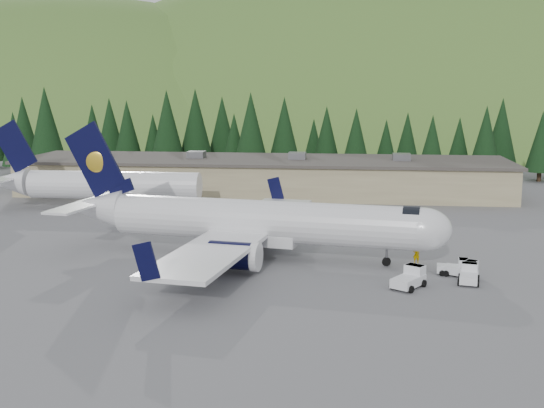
{
  "coord_description": "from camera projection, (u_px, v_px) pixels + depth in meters",
  "views": [
    {
      "loc": [
        7.71,
        -60.72,
        15.7
      ],
      "look_at": [
        0.0,
        6.0,
        4.0
      ],
      "focal_mm": 45.0,
      "sensor_mm": 36.0,
      "label": 1
    }
  ],
  "objects": [
    {
      "name": "baggage_tug_a",
      "position": [
        456.0,
        267.0,
        57.21
      ],
      "size": [
        2.73,
        1.8,
        1.39
      ],
      "rotation": [
        0.0,
        0.0,
        -0.1
      ],
      "color": "white",
      "rests_on": "ground"
    },
    {
      "name": "baggage_tug_d",
      "position": [
        410.0,
        278.0,
        53.62
      ],
      "size": [
        3.03,
        3.46,
        1.66
      ],
      "rotation": [
        0.0,
        0.0,
        0.99
      ],
      "color": "white",
      "rests_on": "ground"
    },
    {
      "name": "ramp_worker",
      "position": [
        416.0,
        254.0,
        60.86
      ],
      "size": [
        0.68,
        0.52,
        1.67
      ],
      "primitive_type": "imported",
      "rotation": [
        0.0,
        0.0,
        3.36
      ],
      "color": "#DEAC00",
      "rests_on": "ground"
    },
    {
      "name": "hills",
      "position": [
        461.0,
        334.0,
        274.12
      ],
      "size": [
        614.0,
        330.0,
        300.0
      ],
      "color": "#3D6523",
      "rests_on": "ground"
    },
    {
      "name": "tree_line",
      "position": [
        241.0,
        132.0,
        121.86
      ],
      "size": [
        112.64,
        18.46,
        14.29
      ],
      "color": "black",
      "rests_on": "ground"
    },
    {
      "name": "baggage_tug_c",
      "position": [
        469.0,
        275.0,
        54.95
      ],
      "size": [
        2.06,
        2.94,
        1.46
      ],
      "rotation": [
        0.0,
        0.0,
        1.38
      ],
      "color": "white",
      "rests_on": "ground"
    },
    {
      "name": "baggage_tug_b",
      "position": [
        463.0,
        269.0,
        56.54
      ],
      "size": [
        3.04,
        2.58,
        1.45
      ],
      "rotation": [
        0.0,
        0.0,
        -0.51
      ],
      "color": "white",
      "rests_on": "ground"
    },
    {
      "name": "terminal_building",
      "position": [
        263.0,
        176.0,
        100.3
      ],
      "size": [
        71.0,
        17.0,
        6.1
      ],
      "color": "#968864",
      "rests_on": "ground"
    },
    {
      "name": "ground",
      "position": [
        265.0,
        258.0,
        62.99
      ],
      "size": [
        600.0,
        600.0,
        0.0
      ],
      "primitive_type": "plane",
      "color": "#58585C"
    },
    {
      "name": "second_airliner",
      "position": [
        92.0,
        184.0,
        86.77
      ],
      "size": [
        27.5,
        11.0,
        10.05
      ],
      "color": "white",
      "rests_on": "ground"
    },
    {
      "name": "airliner",
      "position": [
        253.0,
        222.0,
        62.71
      ],
      "size": [
        37.19,
        35.04,
        12.35
      ],
      "rotation": [
        0.0,
        0.0,
        -0.15
      ],
      "color": "white",
      "rests_on": "ground"
    }
  ]
}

